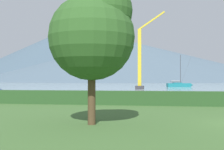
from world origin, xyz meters
TOP-DOWN VIEW (x-y plane):
  - harbor_water at (0.00, 137.00)m, footprint 320.00×246.00m
  - hedge_line at (0.00, 11.00)m, footprint 80.00×1.20m
  - sailboat_slip_0 at (1.65, 72.36)m, footprint 8.15×3.73m
  - park_tree at (-8.14, -0.79)m, footprint 4.61×4.61m
  - dock_crane at (-8.62, 51.65)m, footprint 6.84×2.00m
  - distant_hill_west_ridge at (-34.42, 292.88)m, footprint 306.58×306.58m
  - distant_hill_central_peak at (-134.71, 386.22)m, footprint 294.78×294.78m

SIDE VIEW (x-z plane):
  - harbor_water at x=0.00m, z-range 0.00..0.00m
  - hedge_line at x=0.00m, z-range 0.00..1.30m
  - sailboat_slip_0 at x=1.65m, z-range -4.13..5.46m
  - park_tree at x=-8.14m, z-range 1.17..8.69m
  - dock_crane at x=-8.62m, z-range -2.78..15.27m
  - distant_hill_west_ridge at x=-34.42m, z-range 0.00..42.71m
  - distant_hill_central_peak at x=-134.71m, z-range 0.00..73.59m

